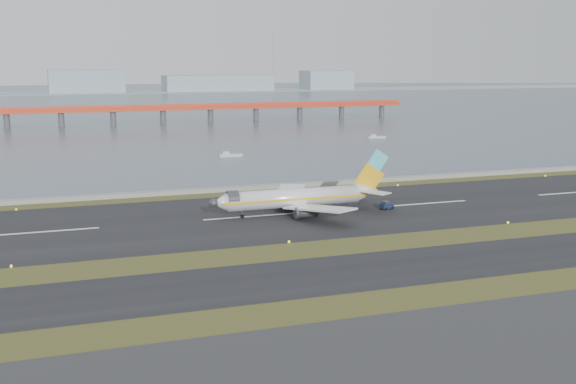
% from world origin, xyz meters
% --- Properties ---
extents(ground, '(1000.00, 1000.00, 0.00)m').
position_xyz_m(ground, '(0.00, 0.00, 0.00)').
color(ground, '#384619').
rests_on(ground, ground).
extents(taxiway_strip, '(1000.00, 18.00, 0.10)m').
position_xyz_m(taxiway_strip, '(0.00, -12.00, 0.05)').
color(taxiway_strip, black).
rests_on(taxiway_strip, ground).
extents(runway_strip, '(1000.00, 45.00, 0.10)m').
position_xyz_m(runway_strip, '(0.00, 30.00, 0.05)').
color(runway_strip, black).
rests_on(runway_strip, ground).
extents(seawall, '(1000.00, 2.50, 1.00)m').
position_xyz_m(seawall, '(0.00, 60.00, 0.50)').
color(seawall, gray).
rests_on(seawall, ground).
extents(bay_water, '(1400.00, 800.00, 1.30)m').
position_xyz_m(bay_water, '(0.00, 460.00, 0.00)').
color(bay_water, '#42505E').
rests_on(bay_water, ground).
extents(red_pier, '(260.00, 5.00, 10.20)m').
position_xyz_m(red_pier, '(20.00, 250.00, 7.28)').
color(red_pier, red).
rests_on(red_pier, ground).
extents(far_shoreline, '(1400.00, 80.00, 60.50)m').
position_xyz_m(far_shoreline, '(13.62, 620.00, 6.07)').
color(far_shoreline, '#93A5AE').
rests_on(far_shoreline, ground).
extents(airliner, '(38.52, 32.89, 12.80)m').
position_xyz_m(airliner, '(10.30, 29.29, 3.46)').
color(airliner, white).
rests_on(airliner, ground).
extents(pushback_tug, '(3.18, 2.34, 1.82)m').
position_xyz_m(pushback_tug, '(29.03, 27.57, 0.88)').
color(pushback_tug, '#15203A').
rests_on(pushback_tug, ground).
extents(workboat_near, '(7.70, 3.07, 1.82)m').
position_xyz_m(workboat_near, '(19.57, 120.61, 0.58)').
color(workboat_near, '#B8B9BD').
rests_on(workboat_near, ground).
extents(workboat_far, '(7.39, 4.15, 1.71)m').
position_xyz_m(workboat_far, '(90.14, 155.74, 0.54)').
color(workboat_far, '#B8B9BD').
rests_on(workboat_far, ground).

